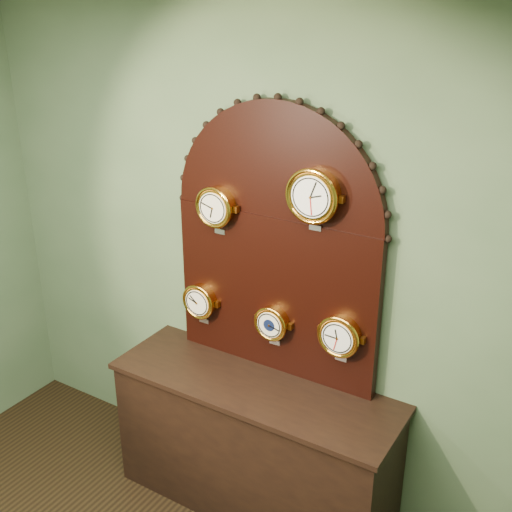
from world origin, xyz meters
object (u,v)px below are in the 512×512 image
Objects in this scene: hygrometer at (200,301)px; barometer at (272,323)px; shop_counter at (254,448)px; display_board at (276,235)px; roman_clock at (216,207)px; arabic_clock at (313,196)px; tide_clock at (340,336)px.

barometer is at bearing 0.02° from hygrometer.
display_board is (0.00, 0.22, 1.23)m from shop_counter.
barometer is at bearing 0.09° from roman_clock.
shop_counter is 4.86× the size of arabic_clock.
arabic_clock is at bearing -0.46° from barometer.
hygrometer is at bearing -179.98° from barometer.
hygrometer is at bearing 179.97° from tide_clock.
shop_counter is 1.39m from roman_clock.
shop_counter is at bearing -147.81° from arabic_clock.
arabic_clock reaches higher than tide_clock.
arabic_clock is 1.31× the size of barometer.
shop_counter is 1.25m from display_board.
tide_clock is at bearing -0.01° from roman_clock.
roman_clock reaches higher than barometer.
shop_counter is 6.03× the size of hygrometer.
roman_clock is at bearing 179.99° from tide_clock.
display_board is 0.67m from hygrometer.
tide_clock is at bearing -9.03° from display_board.
roman_clock is 0.85× the size of arabic_clock.
roman_clock is 1.11× the size of barometer.
display_board is at bearing 107.18° from barometer.
barometer is at bearing -72.82° from display_board.
display_board is at bearing 8.14° from hygrometer.
tide_clock is (0.42, -0.07, -0.44)m from display_board.
tide_clock is (0.75, -0.00, -0.56)m from roman_clock.
shop_counter is at bearing -24.65° from roman_clock.
tide_clock is (0.42, 0.15, 0.78)m from shop_counter.
tide_clock reaches higher than hygrometer.
roman_clock is at bearing -179.91° from barometer.
arabic_clock is at bearing -0.12° from roman_clock.
shop_counter is 1.53m from arabic_clock.
hygrometer is (-0.46, -0.07, -0.48)m from display_board.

